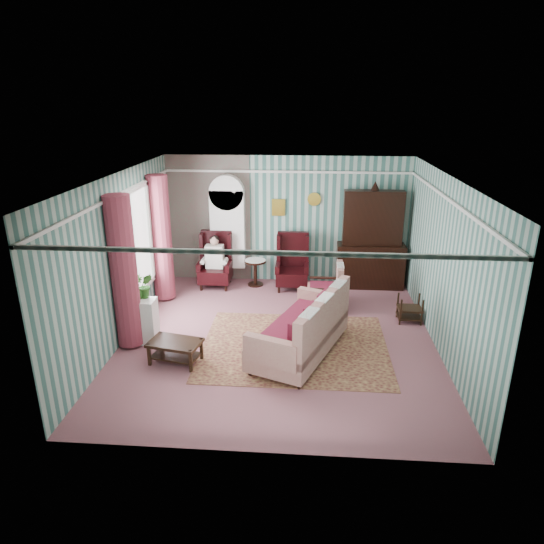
# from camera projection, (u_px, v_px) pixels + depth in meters

# --- Properties ---
(floor) EXTENTS (6.00, 6.00, 0.00)m
(floor) POSITION_uv_depth(u_px,v_px,m) (278.00, 338.00, 8.73)
(floor) COLOR #9A595F
(floor) RESTS_ON ground
(room_shell) EXTENTS (5.53, 6.02, 2.91)m
(room_shell) POSITION_uv_depth(u_px,v_px,m) (244.00, 227.00, 8.26)
(room_shell) COLOR #3B6C63
(room_shell) RESTS_ON ground
(bookcase) EXTENTS (0.80, 0.28, 2.24)m
(bookcase) POSITION_uv_depth(u_px,v_px,m) (228.00, 235.00, 11.11)
(bookcase) COLOR white
(bookcase) RESTS_ON floor
(dresser_hutch) EXTENTS (1.50, 0.56, 2.36)m
(dresser_hutch) POSITION_uv_depth(u_px,v_px,m) (372.00, 237.00, 10.74)
(dresser_hutch) COLOR black
(dresser_hutch) RESTS_ON floor
(wingback_left) EXTENTS (0.76, 0.80, 1.25)m
(wingback_left) POSITION_uv_depth(u_px,v_px,m) (215.00, 260.00, 10.93)
(wingback_left) COLOR black
(wingback_left) RESTS_ON floor
(wingback_right) EXTENTS (0.76, 0.80, 1.25)m
(wingback_right) POSITION_uv_depth(u_px,v_px,m) (292.00, 262.00, 10.80)
(wingback_right) COLOR black
(wingback_right) RESTS_ON floor
(seated_woman) EXTENTS (0.44, 0.40, 1.18)m
(seated_woman) POSITION_uv_depth(u_px,v_px,m) (215.00, 262.00, 10.94)
(seated_woman) COLOR white
(seated_woman) RESTS_ON floor
(round_side_table) EXTENTS (0.50, 0.50, 0.60)m
(round_side_table) POSITION_uv_depth(u_px,v_px,m) (255.00, 273.00, 11.12)
(round_side_table) COLOR black
(round_side_table) RESTS_ON floor
(nest_table) EXTENTS (0.45, 0.38, 0.54)m
(nest_table) POSITION_uv_depth(u_px,v_px,m) (410.00, 308.00, 9.30)
(nest_table) COLOR black
(nest_table) RESTS_ON floor
(plant_stand) EXTENTS (0.55, 0.35, 0.80)m
(plant_stand) POSITION_uv_depth(u_px,v_px,m) (141.00, 321.00, 8.48)
(plant_stand) COLOR white
(plant_stand) RESTS_ON floor
(rug) EXTENTS (3.20, 2.60, 0.01)m
(rug) POSITION_uv_depth(u_px,v_px,m) (295.00, 347.00, 8.42)
(rug) COLOR #4C191C
(rug) RESTS_ON floor
(sofa) EXTENTS (1.81, 2.47, 0.90)m
(sofa) POSITION_uv_depth(u_px,v_px,m) (300.00, 329.00, 8.08)
(sofa) COLOR beige
(sofa) RESTS_ON floor
(floral_armchair) EXTENTS (0.80, 0.79, 0.98)m
(floral_armchair) POSITION_uv_depth(u_px,v_px,m) (325.00, 286.00, 9.83)
(floral_armchair) COLOR #BAB690
(floral_armchair) RESTS_ON floor
(coffee_table) EXTENTS (0.92, 0.67, 0.38)m
(coffee_table) POSITION_uv_depth(u_px,v_px,m) (176.00, 352.00, 7.88)
(coffee_table) COLOR black
(coffee_table) RESTS_ON floor
(potted_plant_a) EXTENTS (0.48, 0.45, 0.43)m
(potted_plant_a) POSITION_uv_depth(u_px,v_px,m) (131.00, 289.00, 8.24)
(potted_plant_a) COLOR #20531A
(potted_plant_a) RESTS_ON plant_stand
(potted_plant_b) EXTENTS (0.30, 0.27, 0.44)m
(potted_plant_b) POSITION_uv_depth(u_px,v_px,m) (146.00, 286.00, 8.37)
(potted_plant_b) COLOR #1E4A17
(potted_plant_b) RESTS_ON plant_stand
(potted_plant_c) EXTENTS (0.24, 0.24, 0.42)m
(potted_plant_c) POSITION_uv_depth(u_px,v_px,m) (137.00, 287.00, 8.34)
(potted_plant_c) COLOR #1A4C17
(potted_plant_c) RESTS_ON plant_stand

